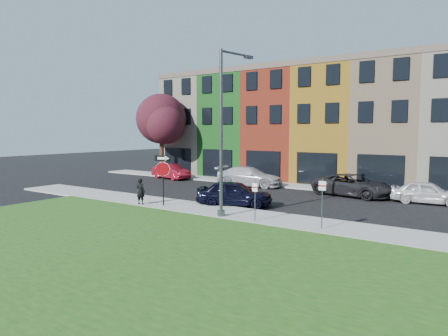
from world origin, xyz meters
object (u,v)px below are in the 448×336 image
Objects in this scene: man at (141,191)px; sedan_near at (235,193)px; stop_sign at (163,170)px; street_lamp at (224,133)px.

sedan_near is at bearing -155.18° from man.
stop_sign is at bearing -172.30° from man.
sedan_near is 0.58× the size of street_lamp.
street_lamp is (4.57, -0.26, 2.19)m from stop_sign.
man is (-1.43, -0.45, -1.36)m from stop_sign.
man is 6.97m from street_lamp.
sedan_near is at bearing 123.09° from street_lamp.
street_lamp reaches higher than sedan_near.
stop_sign is at bearing 110.26° from sedan_near.
street_lamp is (6.00, 0.20, 3.54)m from man.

